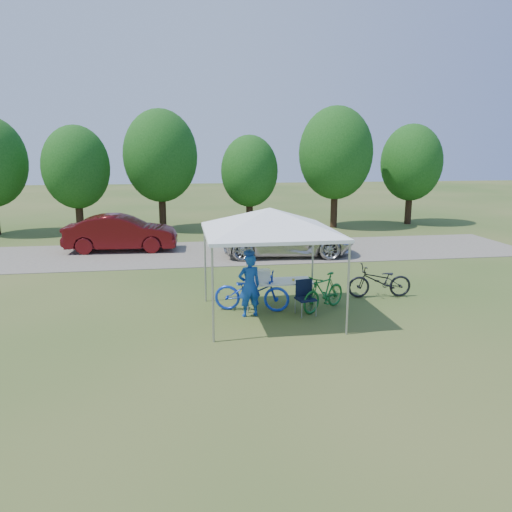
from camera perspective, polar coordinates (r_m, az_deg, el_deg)
The scene contains 14 objects.
ground at distance 12.60m, azimuth 1.53°, elevation -6.88°, with size 100.00×100.00×0.00m, color #2D5119.
gravel_strip at distance 20.25m, azimuth -2.52°, elevation 0.46°, with size 24.00×5.00×0.02m, color gray.
canopy at distance 12.00m, azimuth 1.60°, elevation 5.18°, with size 4.53×4.53×3.00m.
treeline at distance 25.84m, azimuth -4.76°, elevation 10.82°, with size 24.89×4.28×6.30m.
folding_table at distance 13.07m, azimuth 2.51°, elevation -3.03°, with size 1.78×0.74×0.73m.
folding_chair at distance 12.69m, azimuth 5.59°, elevation -4.36°, with size 0.52×0.54×0.87m.
cooler at distance 12.94m, azimuth 0.66°, elevation -2.25°, with size 0.43×0.29×0.31m.
ice_cream_cup at distance 13.09m, azimuth 4.30°, elevation -2.72°, with size 0.07×0.07×0.05m, color gold.
cyclist at distance 12.38m, azimuth -0.77°, elevation -3.38°, with size 0.58×0.38×1.58m, color #1443A7.
bike_blue at distance 12.86m, azimuth -0.47°, elevation -4.09°, with size 0.68×1.94×1.02m, color blue.
bike_green at distance 13.03m, azimuth 7.74°, elevation -4.11°, with size 0.45×1.61×0.97m, color #166327.
bike_dark at distance 14.45m, azimuth 13.98°, elevation -2.78°, with size 0.63×1.80×0.95m, color black.
minivan at distance 19.60m, azimuth 3.59°, elevation 2.20°, with size 2.37×5.13×1.43m, color silver.
sedan at distance 21.09m, azimuth -15.15°, elevation 2.57°, with size 1.56×4.47×1.47m, color #510D10.
Camera 1 is at (-2.15, -11.72, 4.10)m, focal length 35.00 mm.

